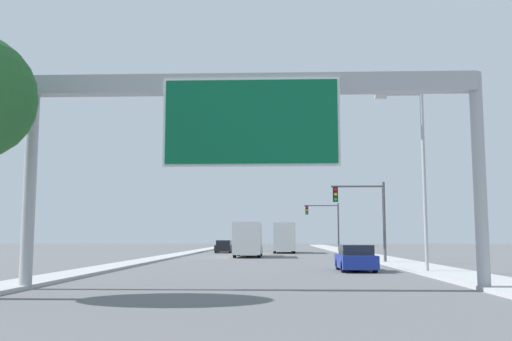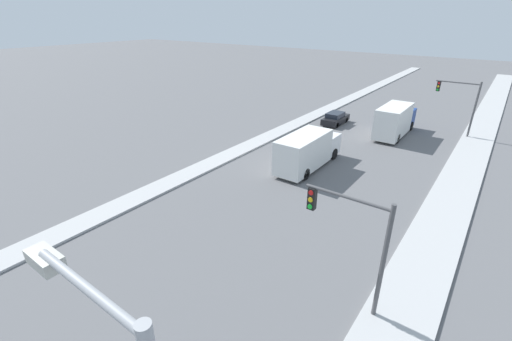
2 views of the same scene
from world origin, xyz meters
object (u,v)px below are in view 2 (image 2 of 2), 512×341
traffic_light_mid_block (462,99)px  truck_box_primary (308,150)px  car_far_right (335,119)px  traffic_light_near_intersection (357,235)px  truck_box_secondary (395,120)px

traffic_light_mid_block → truck_box_primary: bearing=-117.1°
car_far_right → truck_box_primary: size_ratio=0.54×
traffic_light_near_intersection → car_far_right: bearing=115.5°
car_far_right → truck_box_secondary: (7.00, -0.26, 1.05)m
car_far_right → truck_box_secondary: 7.08m
truck_box_primary → truck_box_secondary: size_ratio=1.00×
truck_box_primary → traffic_light_near_intersection: bearing=-54.5°
car_far_right → traffic_light_mid_block: (12.38, 3.80, 3.36)m
car_far_right → traffic_light_mid_block: bearing=17.0°
truck_box_primary → traffic_light_near_intersection: traffic_light_near_intersection is taller
car_far_right → truck_box_secondary: bearing=-2.1°
traffic_light_near_intersection → traffic_light_mid_block: traffic_light_mid_block is taller
car_far_right → truck_box_secondary: size_ratio=0.54×
car_far_right → truck_box_primary: 14.03m
truck_box_secondary → truck_box_primary: bearing=-104.7°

